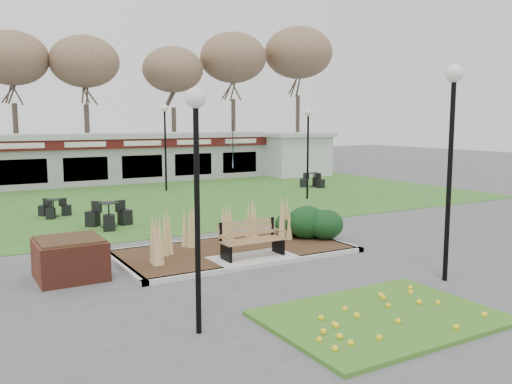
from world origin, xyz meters
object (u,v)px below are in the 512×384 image
lamp_post_mid_right (308,134)px  bistro_set_d (313,182)px  service_hut (295,154)px  lamp_post_far_right (165,128)px  brick_planter (70,258)px  patio_umbrella (233,153)px  bistro_set_a (54,211)px  lamp_post_near_right (196,157)px  park_bench (251,239)px  bistro_set_c (109,219)px  food_pavilion (80,159)px  lamp_post_near_left (452,125)px

lamp_post_mid_right → bistro_set_d: (2.95, 3.54, -2.76)m
service_hut → lamp_post_far_right: lamp_post_far_right is taller
service_hut → lamp_post_far_right: 10.93m
brick_planter → patio_umbrella: (13.25, 17.00, 1.13)m
service_hut → bistro_set_a: bearing=-153.4°
lamp_post_near_right → patio_umbrella: size_ratio=1.62×
lamp_post_far_right → patio_umbrella: size_ratio=1.73×
park_bench → service_hut: size_ratio=0.39×
bistro_set_a → service_hut: bearing=26.6°
lamp_post_mid_right → lamp_post_far_right: bearing=126.8°
park_bench → bistro_set_c: (-2.00, 6.29, -0.28)m
food_pavilion → service_hut: 13.64m
brick_planter → bistro_set_c: 6.04m
lamp_post_near_left → bistro_set_a: 14.90m
food_pavilion → lamp_post_mid_right: bearing=-55.4°
lamp_post_near_left → lamp_post_near_right: (-6.16, 0.00, -0.50)m
lamp_post_mid_right → food_pavilion: bearing=124.6°
bistro_set_a → lamp_post_mid_right: bearing=-5.0°
bistro_set_d → patio_umbrella: (-1.91, 5.82, 1.33)m
park_bench → bistro_set_d: bearing=48.0°
lamp_post_near_right → patio_umbrella: 24.68m
lamp_post_mid_right → lamp_post_far_right: 7.67m
food_pavilion → lamp_post_near_right: 23.73m
brick_planter → bistro_set_d: (15.16, 11.18, -0.20)m
bistro_set_c → bistro_set_d: bearing=23.9°
park_bench → lamp_post_far_right: 15.11m
lamp_post_near_right → lamp_post_far_right: bearing=70.7°
lamp_post_near_left → patio_umbrella: size_ratio=1.89×
bistro_set_d → patio_umbrella: patio_umbrella is taller
park_bench → bistro_set_d: park_bench is taller
bistro_set_c → lamp_post_near_left: bearing=-63.6°
patio_umbrella → brick_planter: bearing=-127.9°
service_hut → lamp_post_far_right: (-10.29, -3.23, 1.80)m
service_hut → bistro_set_d: (-2.74, -5.82, -1.17)m
food_pavilion → lamp_post_mid_right: 13.84m
bistro_set_d → food_pavilion: bearing=144.1°
brick_planter → lamp_post_near_right: lamp_post_near_right is taller
lamp_post_mid_right → lamp_post_far_right: (-4.60, 6.14, 0.21)m
lamp_post_far_right → lamp_post_near_right: bearing=-109.3°
lamp_post_far_right → bistro_set_a: bearing=-141.5°
bistro_set_a → bistro_set_c: bearing=-67.6°
food_pavilion → lamp_post_far_right: (3.21, -5.19, 1.77)m
lamp_post_far_right → bistro_set_a: 8.81m
service_hut → lamp_post_near_right: lamp_post_near_right is taller
food_pavilion → bistro_set_c: size_ratio=15.80×
food_pavilion → bistro_set_c: food_pavilion is taller
patio_umbrella → bistro_set_a: bearing=-145.3°
lamp_post_near_left → lamp_post_mid_right: bearing=68.3°
lamp_post_near_right → bistro_set_d: bearing=48.4°
park_bench → bistro_set_d: (10.76, 11.93, -0.31)m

